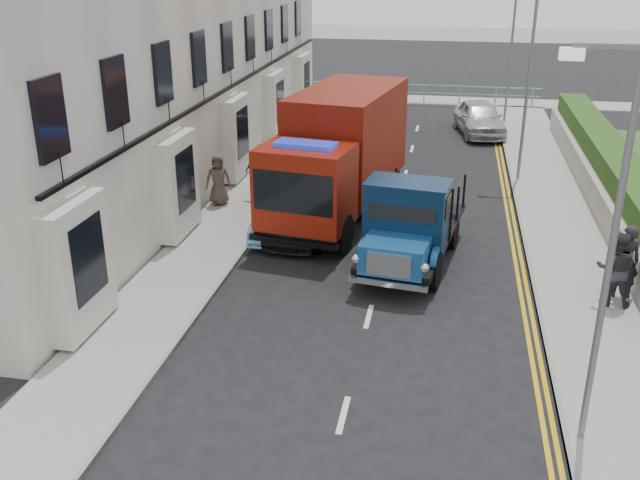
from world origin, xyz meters
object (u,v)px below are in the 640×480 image
at_px(bedford_lorry, 407,230).
at_px(red_lorry, 340,152).
at_px(pedestrian_east_near, 625,261).
at_px(parked_car_front, 305,212).
at_px(lamp_mid, 525,75).
at_px(lamp_near, 606,235).
at_px(lamp_far, 509,43).

xyz_separation_m(bedford_lorry, red_lorry, (-2.52, 4.10, 0.98)).
bearing_deg(pedestrian_east_near, bedford_lorry, -13.09).
bearing_deg(red_lorry, pedestrian_east_near, -22.70).
bearing_deg(parked_car_front, red_lorry, 72.99).
relative_size(lamp_mid, red_lorry, 0.87).
xyz_separation_m(bedford_lorry, parked_car_front, (-3.27, 2.12, -0.44)).
relative_size(bedford_lorry, red_lorry, 0.70).
xyz_separation_m(lamp_near, red_lorry, (-6.03, 10.98, -1.84)).
distance_m(red_lorry, parked_car_front, 2.55).
relative_size(lamp_near, lamp_far, 1.00).
bearing_deg(lamp_far, lamp_mid, -90.00).
bearing_deg(red_lorry, lamp_mid, 49.04).
bearing_deg(lamp_far, red_lorry, -111.86).
relative_size(lamp_near, pedestrian_east_near, 3.67).
height_order(lamp_near, bedford_lorry, lamp_near).
relative_size(lamp_far, parked_car_front, 1.61).
height_order(lamp_far, parked_car_front, lamp_far).
height_order(lamp_far, bedford_lorry, lamp_far).
bearing_deg(red_lorry, bedford_lorry, -49.18).
distance_m(lamp_near, parked_car_front, 11.73).
bearing_deg(lamp_near, lamp_far, 90.00).
relative_size(lamp_near, lamp_mid, 1.00).
bearing_deg(bedford_lorry, lamp_near, -54.75).
xyz_separation_m(red_lorry, pedestrian_east_near, (7.95, -4.95, -1.08)).
bearing_deg(parked_car_front, lamp_near, -49.24).
relative_size(lamp_near, red_lorry, 0.87).
distance_m(lamp_mid, lamp_far, 10.00).
relative_size(red_lorry, pedestrian_east_near, 4.22).
distance_m(bedford_lorry, pedestrian_east_near, 5.50).
relative_size(lamp_far, red_lorry, 0.87).
distance_m(bedford_lorry, red_lorry, 4.91).
bearing_deg(lamp_far, bedford_lorry, -100.39).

